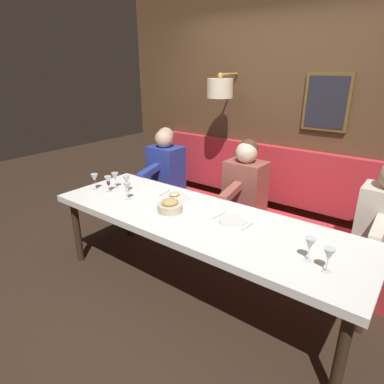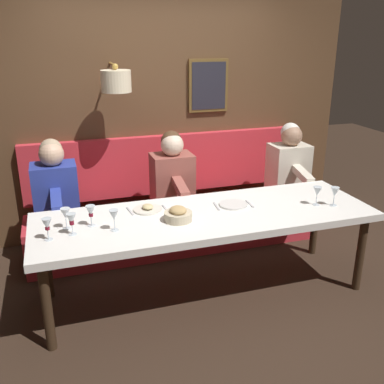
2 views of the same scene
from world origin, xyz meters
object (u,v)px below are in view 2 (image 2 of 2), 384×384
(wine_glass_0, at_px, (114,216))
(diner_middle, at_px, (55,185))
(wine_glass_3, at_px, (91,212))
(wine_glass_4, at_px, (65,214))
(wine_glass_2, at_px, (335,193))
(diner_near, at_px, (172,174))
(wine_glass_5, at_px, (47,225))
(diner_nearest, at_px, (289,163))
(bread_bowl, at_px, (178,215))
(wine_glass_1, at_px, (317,192))
(dining_table, at_px, (206,220))
(wine_glass_6, at_px, (71,220))

(wine_glass_0, bearing_deg, diner_middle, 22.11)
(wine_glass_3, xyz_separation_m, wine_glass_4, (0.01, 0.18, 0.00))
(diner_middle, relative_size, wine_glass_0, 4.82)
(diner_middle, distance_m, wine_glass_2, 2.47)
(diner_middle, bearing_deg, diner_near, -90.00)
(diner_middle, bearing_deg, wine_glass_2, -115.05)
(diner_middle, relative_size, wine_glass_5, 4.82)
(diner_nearest, distance_m, bread_bowl, 1.78)
(wine_glass_0, relative_size, bread_bowl, 0.75)
(wine_glass_1, distance_m, bread_bowl, 1.21)
(wine_glass_1, xyz_separation_m, wine_glass_2, (-0.06, -0.13, 0.00))
(diner_middle, distance_m, bread_bowl, 1.30)
(dining_table, xyz_separation_m, wine_glass_4, (0.04, 1.09, 0.18))
(wine_glass_1, xyz_separation_m, bread_bowl, (0.04, 1.21, -0.07))
(wine_glass_1, bearing_deg, wine_glass_0, 89.62)
(dining_table, relative_size, wine_glass_4, 16.86)
(wine_glass_0, relative_size, wine_glass_6, 1.00)
(diner_nearest, height_order, diner_middle, same)
(wine_glass_6, bearing_deg, wine_glass_4, 16.87)
(wine_glass_6, bearing_deg, diner_near, -46.67)
(diner_nearest, bearing_deg, wine_glass_0, 116.03)
(diner_middle, height_order, wine_glass_0, diner_middle)
(diner_nearest, distance_m, wine_glass_1, 1.03)
(diner_near, height_order, wine_glass_6, diner_near)
(diner_near, bearing_deg, wine_glass_5, 130.04)
(diner_nearest, distance_m, wine_glass_0, 2.23)
(diner_middle, relative_size, wine_glass_3, 4.82)
(wine_glass_3, relative_size, wine_glass_6, 1.00)
(diner_middle, distance_m, wine_glass_0, 1.06)
(bread_bowl, bearing_deg, wine_glass_5, 92.82)
(diner_middle, relative_size, wine_glass_1, 4.82)
(wine_glass_6, bearing_deg, dining_table, -85.91)
(dining_table, bearing_deg, bread_bowl, 104.16)
(diner_middle, relative_size, wine_glass_4, 4.82)
(wine_glass_3, bearing_deg, diner_near, -45.78)
(diner_near, bearing_deg, wine_glass_0, 143.96)
(dining_table, relative_size, wine_glass_5, 16.86)
(diner_middle, xyz_separation_m, wine_glass_5, (-0.99, 0.07, 0.04))
(bread_bowl, bearing_deg, diner_middle, 43.46)
(diner_near, height_order, wine_glass_4, diner_near)
(diner_near, distance_m, wine_glass_4, 1.35)
(diner_nearest, height_order, wine_glass_4, diner_nearest)
(dining_table, height_order, diner_nearest, diner_nearest)
(wine_glass_6, relative_size, bread_bowl, 0.75)
(wine_glass_0, xyz_separation_m, wine_glass_3, (0.13, 0.16, -0.00))
(wine_glass_1, xyz_separation_m, wine_glass_6, (0.03, 2.01, -0.00))
(diner_nearest, distance_m, wine_glass_2, 1.06)
(wine_glass_3, bearing_deg, wine_glass_1, -94.47)
(diner_nearest, xyz_separation_m, wine_glass_4, (-0.84, 2.34, 0.04))
(dining_table, xyz_separation_m, wine_glass_5, (-0.11, 1.23, 0.18))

